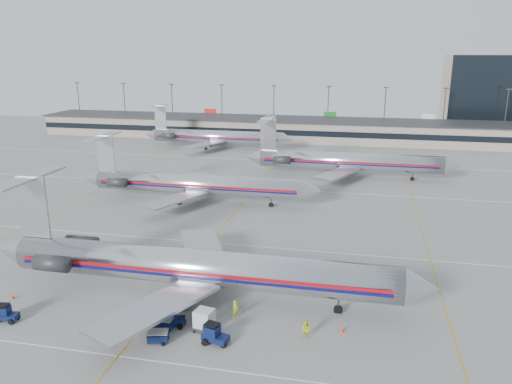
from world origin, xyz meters
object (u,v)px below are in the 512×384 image
(jet_foreground, at_px, (191,266))
(belt_loader, at_px, (172,301))
(uld_container, at_px, (204,320))
(tug_center, at_px, (172,318))
(jet_second_row, at_px, (193,184))

(jet_foreground, height_order, belt_loader, jet_foreground)
(uld_container, xyz_separation_m, belt_loader, (-4.80, 3.72, -0.44))
(tug_center, height_order, uld_container, uld_container)
(uld_container, bearing_deg, jet_foreground, 129.27)
(uld_container, height_order, belt_loader, belt_loader)
(jet_foreground, xyz_separation_m, belt_loader, (-1.48, -2.36, -3.15))
(jet_foreground, distance_m, jet_second_row, 36.63)
(tug_center, distance_m, belt_loader, 3.92)
(jet_foreground, relative_size, tug_center, 19.75)
(jet_second_row, xyz_separation_m, belt_loader, (10.29, -37.05, -2.74))
(jet_second_row, bearing_deg, belt_loader, -74.48)
(jet_second_row, relative_size, uld_container, 19.21)
(jet_foreground, relative_size, belt_loader, 10.84)
(jet_second_row, relative_size, belt_loader, 9.68)
(uld_container, bearing_deg, belt_loader, 152.91)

